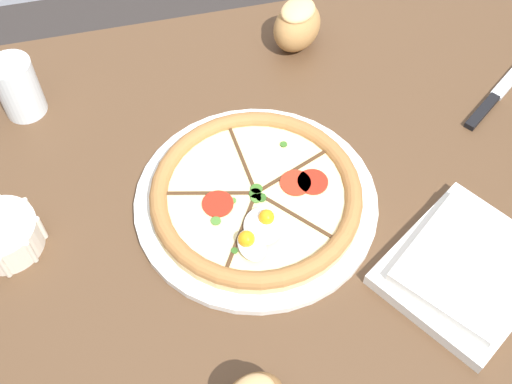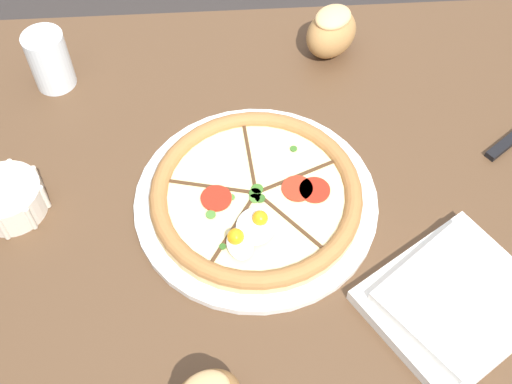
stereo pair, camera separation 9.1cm
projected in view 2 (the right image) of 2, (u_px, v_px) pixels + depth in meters
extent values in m
plane|color=#2D2826|center=(273.00, 366.00, 1.59)|extent=(12.00, 12.00, 0.00)
cube|color=#513823|center=(283.00, 188.00, 0.97)|extent=(1.12, 0.80, 0.03)
cube|color=#513823|center=(43.00, 174.00, 1.47)|extent=(0.06, 0.06, 0.75)
cube|color=#513823|center=(479.00, 152.00, 1.51)|extent=(0.06, 0.06, 0.75)
cylinder|color=white|center=(256.00, 201.00, 0.93)|extent=(0.35, 0.35, 0.01)
cylinder|color=#DBB775|center=(256.00, 197.00, 0.92)|extent=(0.31, 0.31, 0.01)
cylinder|color=beige|center=(256.00, 194.00, 0.92)|extent=(0.26, 0.26, 0.00)
torus|color=#A36B38|center=(256.00, 193.00, 0.92)|extent=(0.31, 0.31, 0.03)
cube|color=#472D19|center=(289.00, 221.00, 0.89)|extent=(0.09, 0.10, 0.00)
cube|color=#472D19|center=(297.00, 177.00, 0.93)|extent=(0.12, 0.06, 0.00)
cube|color=#472D19|center=(250.00, 157.00, 0.95)|extent=(0.02, 0.13, 0.00)
cube|color=#472D19|center=(211.00, 187.00, 0.92)|extent=(0.13, 0.04, 0.00)
cube|color=#472D19|center=(234.00, 228.00, 0.88)|extent=(0.07, 0.12, 0.00)
cylinder|color=red|center=(216.00, 198.00, 0.91)|extent=(0.04, 0.04, 0.00)
cylinder|color=red|center=(315.00, 190.00, 0.92)|extent=(0.04, 0.04, 0.00)
cylinder|color=red|center=(297.00, 189.00, 0.92)|extent=(0.05, 0.05, 0.00)
ellipsoid|color=white|center=(240.00, 244.00, 0.86)|extent=(0.04, 0.06, 0.01)
sphere|color=orange|center=(236.00, 237.00, 0.86)|extent=(0.02, 0.02, 0.02)
ellipsoid|color=white|center=(256.00, 226.00, 0.87)|extent=(0.07, 0.07, 0.01)
sphere|color=orange|center=(260.00, 218.00, 0.87)|extent=(0.02, 0.02, 0.02)
cylinder|color=#2D5B1E|center=(223.00, 247.00, 0.86)|extent=(0.01, 0.01, 0.00)
cylinder|color=#2D5B1E|center=(242.00, 237.00, 0.87)|extent=(0.02, 0.02, 0.00)
cylinder|color=#477A2D|center=(211.00, 214.00, 0.89)|extent=(0.01, 0.01, 0.00)
cylinder|color=#386B23|center=(294.00, 149.00, 0.96)|extent=(0.01, 0.01, 0.00)
cylinder|color=#477A2D|center=(232.00, 197.00, 0.91)|extent=(0.01, 0.01, 0.00)
cylinder|color=#2D5B1E|center=(255.00, 193.00, 0.91)|extent=(0.02, 0.02, 0.00)
cylinder|color=#2D5B1E|center=(260.00, 198.00, 0.91)|extent=(0.01, 0.01, 0.00)
cylinder|color=#477A2D|center=(255.00, 198.00, 0.91)|extent=(0.02, 0.02, 0.00)
cylinder|color=#386B23|center=(257.00, 189.00, 0.92)|extent=(0.02, 0.02, 0.00)
cylinder|color=silver|center=(9.00, 199.00, 0.91)|extent=(0.10, 0.10, 0.05)
cylinder|color=#AD1423|center=(7.00, 196.00, 0.91)|extent=(0.08, 0.08, 0.03)
cylinder|color=silver|center=(44.00, 197.00, 0.91)|extent=(0.01, 0.01, 0.05)
cylinder|color=silver|center=(37.00, 177.00, 0.93)|extent=(0.01, 0.01, 0.05)
cylinder|color=silver|center=(14.00, 171.00, 0.94)|extent=(0.01, 0.01, 0.05)
cylinder|color=silver|center=(3.00, 229.00, 0.88)|extent=(0.01, 0.01, 0.05)
cylinder|color=silver|center=(30.00, 218.00, 0.89)|extent=(0.01, 0.01, 0.05)
cube|color=silver|center=(454.00, 302.00, 0.84)|extent=(0.28, 0.27, 0.02)
cube|color=silver|center=(458.00, 296.00, 0.82)|extent=(0.23, 0.22, 0.02)
ellipsoid|color=#B27F47|center=(331.00, 33.00, 1.09)|extent=(0.12, 0.12, 0.08)
ellipsoid|color=#EAB775|center=(333.00, 17.00, 1.06)|extent=(0.09, 0.09, 0.02)
cube|color=black|center=(507.00, 143.00, 1.00)|extent=(0.08, 0.06, 0.01)
cylinder|color=white|center=(49.00, 60.00, 1.04)|extent=(0.07, 0.07, 0.10)
cylinder|color=silver|center=(53.00, 69.00, 1.06)|extent=(0.06, 0.06, 0.06)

